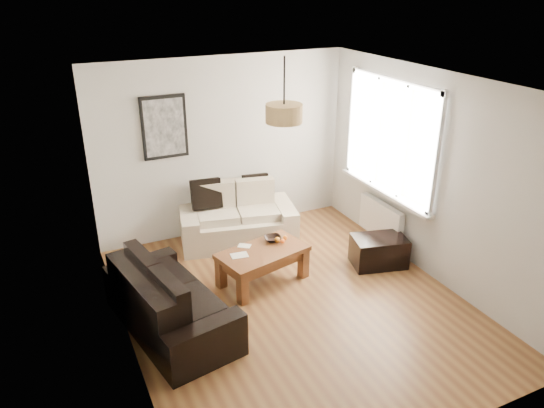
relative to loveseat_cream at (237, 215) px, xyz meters
name	(u,v)px	position (x,y,z in m)	size (l,w,h in m)	color
floor	(293,303)	(0.00, -1.78, -0.41)	(4.50, 4.50, 0.00)	brown
ceiling	(298,83)	(0.00, -1.78, 2.19)	(3.80, 4.50, 0.00)	white
wall_back	(224,147)	(0.00, 0.47, 0.89)	(3.80, 0.04, 2.60)	silver
wall_front	(437,314)	(0.00, -4.03, 0.89)	(3.80, 0.04, 2.60)	silver
wall_left	(118,237)	(-1.90, -1.78, 0.89)	(0.04, 4.50, 2.60)	silver
wall_right	(431,177)	(1.90, -1.78, 0.89)	(0.04, 4.50, 2.60)	silver
window_bay	(391,137)	(1.86, -0.98, 1.19)	(0.14, 1.90, 1.60)	white
radiator	(381,220)	(1.82, -0.98, -0.03)	(0.10, 0.90, 0.52)	white
poster	(164,127)	(-0.85, 0.44, 1.29)	(0.62, 0.04, 0.87)	black
pendant_shade	(284,113)	(0.00, -1.48, 1.82)	(0.40, 0.40, 0.20)	tan
loveseat_cream	(237,215)	(0.00, 0.00, 0.00)	(1.64, 0.89, 0.81)	beige
sofa_leather	(170,298)	(-1.43, -1.62, -0.03)	(1.76, 0.86, 0.76)	black
coffee_table	(263,266)	(-0.13, -1.19, -0.18)	(1.10, 0.60, 0.45)	brown
ottoman	(379,251)	(1.45, -1.46, -0.21)	(0.70, 0.45, 0.40)	black
cushion_left	(206,194)	(-0.39, 0.20, 0.32)	(0.43, 0.13, 0.43)	black
cushion_right	(256,187)	(0.38, 0.20, 0.30)	(0.38, 0.12, 0.38)	black
fruit_bowl	(273,239)	(0.09, -1.01, 0.07)	(0.22, 0.22, 0.05)	black
orange_a	(283,241)	(0.16, -1.15, 0.09)	(0.06, 0.06, 0.06)	#FF6215
orange_b	(285,238)	(0.23, -1.08, 0.09)	(0.06, 0.06, 0.06)	orange
orange_c	(277,240)	(0.11, -1.09, 0.09)	(0.07, 0.07, 0.07)	orange
papers	(239,255)	(-0.45, -1.19, 0.05)	(0.21, 0.15, 0.01)	white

